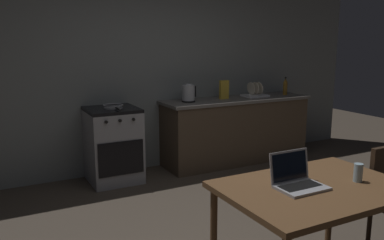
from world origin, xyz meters
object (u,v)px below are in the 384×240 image
Objects in this scene: laptop at (298,181)px; electric_kettle at (189,93)px; drinking_glass at (358,173)px; dish_rack at (255,93)px; stove_oven at (113,145)px; frying_pan at (113,106)px; dining_table at (315,196)px; bottle at (285,86)px; cereal_box at (224,90)px.

electric_kettle is (0.60, 2.73, 0.22)m from laptop.
laptop reaches higher than drinking_glass.
dish_rack is (1.07, 0.00, -0.07)m from electric_kettle.
laptop is (0.43, -2.73, 0.34)m from stove_oven.
frying_pan is 2.09m from dish_rack.
drinking_glass is (0.44, -0.11, 0.02)m from laptop.
stove_oven is at bearing 111.26° from laptop.
electric_kettle reaches higher than laptop.
stove_oven is at bearing 101.44° from dining_table.
dish_rack is at bearing 174.41° from bottle.
electric_kettle is 1.58m from bottle.
laptop is at bearing 165.98° from drinking_glass.
stove_oven is 7.17× the size of drinking_glass.
laptop is at bearing -80.94° from stove_oven.
drinking_glass is (0.86, -2.81, -0.12)m from frying_pan.
laptop reaches higher than stove_oven.
dish_rack is (2.11, 0.00, 0.50)m from stove_oven.
dish_rack is at bearing -2.24° from cereal_box.
cereal_box reaches higher than frying_pan.
bottle is at bearing 52.86° from dining_table.
dining_table is 3.18m from dish_rack.
bottle is 0.64× the size of frying_pan.
cereal_box is (0.72, 2.86, 0.22)m from drinking_glass.
dining_table is 0.35m from drinking_glass.
stove_oven is at bearing -179.19° from cereal_box.
drinking_glass is (-0.16, -2.84, -0.21)m from electric_kettle.
dining_table is at bearing -4.65° from laptop.
laptop is 0.78× the size of frying_pan.
drinking_glass is 0.37× the size of dish_rack.
dining_table is at bearing -99.74° from electric_kettle.
cereal_box is at bearing 2.04° from electric_kettle.
bottle is (2.06, 2.72, 0.35)m from dining_table.
cereal_box is (1.04, 2.79, 0.36)m from dining_table.
electric_kettle reaches higher than drinking_glass.
electric_kettle reaches higher than dining_table.
dining_table is 2.80m from frying_pan.
cereal_box is (1.60, 0.02, 0.58)m from stove_oven.
bottle is 2.61m from frying_pan.
electric_kettle reaches higher than frying_pan.
stove_oven is at bearing 107.15° from drinking_glass.
drinking_glass reaches higher than dining_table.
dining_table is at bearing -78.72° from frying_pan.
electric_kettle is 1.07m from dish_rack.
electric_kettle is (0.47, 2.77, 0.34)m from dining_table.
stove_oven is at bearing -179.86° from electric_kettle.
frying_pan reaches higher than stove_oven.
electric_kettle is 0.58× the size of frying_pan.
dish_rack is at bearing 0.07° from stove_oven.
drinking_glass is at bearing -1.82° from laptop.
dish_rack is (2.09, 0.03, 0.02)m from frying_pan.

